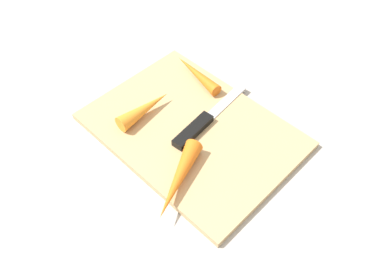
# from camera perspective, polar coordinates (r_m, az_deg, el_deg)

# --- Properties ---
(ground_plane) EXTENTS (1.40, 1.40, 0.00)m
(ground_plane) POSITION_cam_1_polar(r_m,az_deg,el_deg) (0.73, -0.00, -0.62)
(ground_plane) COLOR #ADA8A0
(cutting_board) EXTENTS (0.36, 0.26, 0.01)m
(cutting_board) POSITION_cam_1_polar(r_m,az_deg,el_deg) (0.72, -0.00, -0.31)
(cutting_board) COLOR tan
(cutting_board) RESTS_ON ground_plane
(knife) EXTENTS (0.04, 0.20, 0.01)m
(knife) POSITION_cam_1_polar(r_m,az_deg,el_deg) (0.72, 0.83, 0.25)
(knife) COLOR #B7B7BC
(knife) RESTS_ON cutting_board
(carrot_shortest) EXTENTS (0.03, 0.11, 0.03)m
(carrot_shortest) POSITION_cam_1_polar(r_m,az_deg,el_deg) (0.74, -6.68, 2.69)
(carrot_shortest) COLOR orange
(carrot_shortest) RESTS_ON cutting_board
(carrot_medium) EXTENTS (0.13, 0.04, 0.02)m
(carrot_medium) POSITION_cam_1_polar(r_m,az_deg,el_deg) (0.80, 0.69, 7.63)
(carrot_medium) COLOR orange
(carrot_medium) RESTS_ON cutting_board
(carrot_longest) EXTENTS (0.09, 0.14, 0.03)m
(carrot_longest) POSITION_cam_1_polar(r_m,az_deg,el_deg) (0.64, -1.95, -7.20)
(carrot_longest) COLOR orange
(carrot_longest) RESTS_ON cutting_board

